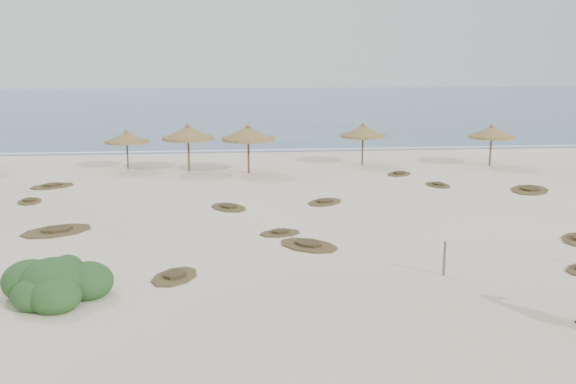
# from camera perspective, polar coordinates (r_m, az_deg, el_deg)

# --- Properties ---
(ground) EXTENTS (160.00, 160.00, 0.00)m
(ground) POSITION_cam_1_polar(r_m,az_deg,el_deg) (22.16, 4.32, -5.76)
(ground) COLOR #F0DFC5
(ground) RESTS_ON ground
(ocean) EXTENTS (200.00, 100.00, 0.01)m
(ocean) POSITION_cam_1_polar(r_m,az_deg,el_deg) (96.09, -3.63, 7.85)
(ocean) COLOR navy
(ocean) RESTS_ON ground
(foam_line) EXTENTS (70.00, 0.60, 0.01)m
(foam_line) POSITION_cam_1_polar(r_m,az_deg,el_deg) (47.41, -1.22, 3.75)
(foam_line) COLOR silver
(foam_line) RESTS_ON ground
(palapa_1) EXTENTS (2.97, 2.97, 2.49)m
(palapa_1) POSITION_cam_1_polar(r_m,az_deg,el_deg) (40.19, -14.15, 4.70)
(palapa_1) COLOR brown
(palapa_1) RESTS_ON ground
(palapa_2) EXTENTS (4.08, 4.08, 2.94)m
(palapa_2) POSITION_cam_1_polar(r_m,az_deg,el_deg) (38.63, -8.88, 5.16)
(palapa_2) COLOR brown
(palapa_2) RESTS_ON ground
(palapa_3) EXTENTS (4.16, 4.16, 2.98)m
(palapa_3) POSITION_cam_1_polar(r_m,az_deg,el_deg) (37.67, -3.55, 5.16)
(palapa_3) COLOR brown
(palapa_3) RESTS_ON ground
(palapa_4) EXTENTS (3.81, 3.81, 2.73)m
(palapa_4) POSITION_cam_1_polar(r_m,az_deg,el_deg) (40.86, 6.68, 5.35)
(palapa_4) COLOR brown
(palapa_4) RESTS_ON ground
(palapa_5) EXTENTS (3.57, 3.57, 2.69)m
(palapa_5) POSITION_cam_1_polar(r_m,az_deg,el_deg) (42.24, 17.65, 5.05)
(palapa_5) COLOR brown
(palapa_5) RESTS_ON ground
(fence_post_near) EXTENTS (0.09, 0.09, 1.11)m
(fence_post_near) POSITION_cam_1_polar(r_m,az_deg,el_deg) (20.70, 13.74, -5.75)
(fence_post_near) COLOR #6E6352
(fence_post_near) RESTS_ON ground
(bush) EXTENTS (3.14, 2.77, 1.41)m
(bush) POSITION_cam_1_polar(r_m,az_deg,el_deg) (19.34, -19.99, -7.69)
(bush) COLOR #2A5725
(bush) RESTS_ON ground
(scrub_1) EXTENTS (3.30, 3.01, 0.16)m
(scrub_1) POSITION_cam_1_polar(r_m,az_deg,el_deg) (26.76, -19.86, -3.24)
(scrub_1) COLOR brown
(scrub_1) RESTS_ON ground
(scrub_2) EXTENTS (1.86, 1.48, 0.16)m
(scrub_2) POSITION_cam_1_polar(r_m,az_deg,el_deg) (24.88, -0.71, -3.63)
(scrub_2) COLOR brown
(scrub_2) RESTS_ON ground
(scrub_3) EXTENTS (2.33, 2.33, 0.16)m
(scrub_3) POSITION_cam_1_polar(r_m,az_deg,el_deg) (30.19, 3.29, -0.87)
(scrub_3) COLOR brown
(scrub_3) RESTS_ON ground
(scrub_5) EXTENTS (3.10, 3.35, 0.16)m
(scrub_5) POSITION_cam_1_polar(r_m,az_deg,el_deg) (35.20, 20.69, 0.21)
(scrub_5) COLOR brown
(scrub_5) RESTS_ON ground
(scrub_6) EXTENTS (2.76, 2.58, 0.16)m
(scrub_6) POSITION_cam_1_polar(r_m,az_deg,el_deg) (36.12, -20.23, 0.52)
(scrub_6) COLOR brown
(scrub_6) RESTS_ON ground
(scrub_7) EXTENTS (1.44, 1.93, 0.16)m
(scrub_7) POSITION_cam_1_polar(r_m,az_deg,el_deg) (35.12, 13.18, 0.64)
(scrub_7) COLOR brown
(scrub_7) RESTS_ON ground
(scrub_8) EXTENTS (1.32, 1.80, 0.16)m
(scrub_8) POSITION_cam_1_polar(r_m,az_deg,el_deg) (32.68, -21.99, -0.75)
(scrub_8) COLOR brown
(scrub_8) RESTS_ON ground
(scrub_9) EXTENTS (2.77, 2.78, 0.16)m
(scrub_9) POSITION_cam_1_polar(r_m,az_deg,el_deg) (23.30, 1.82, -4.71)
(scrub_9) COLOR brown
(scrub_9) RESTS_ON ground
(scrub_10) EXTENTS (2.13, 2.18, 0.16)m
(scrub_10) POSITION_cam_1_polar(r_m,az_deg,el_deg) (38.03, 9.85, 1.62)
(scrub_10) COLOR brown
(scrub_10) RESTS_ON ground
(scrub_11) EXTENTS (1.93, 2.27, 0.16)m
(scrub_11) POSITION_cam_1_polar(r_m,az_deg,el_deg) (20.37, -10.04, -7.37)
(scrub_11) COLOR brown
(scrub_11) RESTS_ON ground
(scrub_13) EXTENTS (2.21, 2.46, 0.16)m
(scrub_13) POSITION_cam_1_polar(r_m,az_deg,el_deg) (29.20, -5.30, -1.34)
(scrub_13) COLOR brown
(scrub_13) RESTS_ON ground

